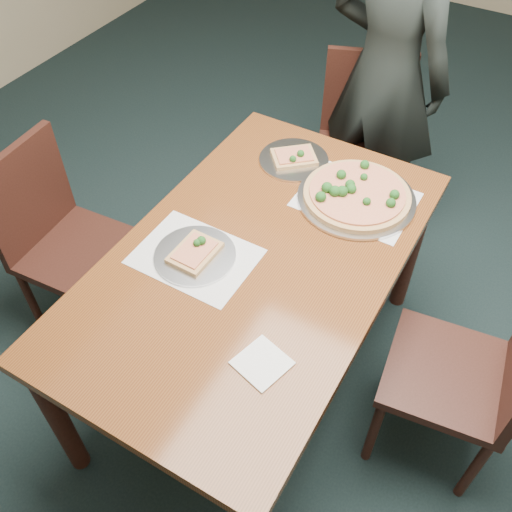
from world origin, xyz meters
The scene contains 12 objects.
ground centered at (0.00, 0.00, 0.00)m, with size 8.00×8.00×0.00m, color black.
dining_table centered at (-0.25, -0.11, 0.66)m, with size 0.90×1.50×0.75m.
chair_far centered at (-0.31, 1.03, 0.52)m, with size 0.54×0.54×0.91m.
chair_left centered at (-1.12, -0.23, 0.52)m, with size 0.45×0.45×0.91m.
chair_right centered at (0.55, -0.01, 0.52)m, with size 0.47×0.47×0.91m.
diner centered at (-0.26, 1.07, 0.85)m, with size 0.62×0.41×1.69m, color black.
placemat_main centered at (-0.07, 0.33, 0.75)m, with size 0.42×0.32×0.00m, color white.
placemat_near centered at (-0.43, -0.22, 0.75)m, with size 0.40×0.30×0.00m, color white.
pizza_pan centered at (-0.07, 0.33, 0.77)m, with size 0.44×0.44×0.07m.
slice_plate_near centered at (-0.43, -0.22, 0.76)m, with size 0.28×0.28×0.06m.
slice_plate_far centered at (-0.38, 0.42, 0.76)m, with size 0.28×0.28×0.06m.
napkin centered at (-0.02, -0.47, 0.75)m, with size 0.14×0.14×0.01m, color white.
Camera 1 is at (0.41, -1.25, 2.18)m, focal length 40.00 mm.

